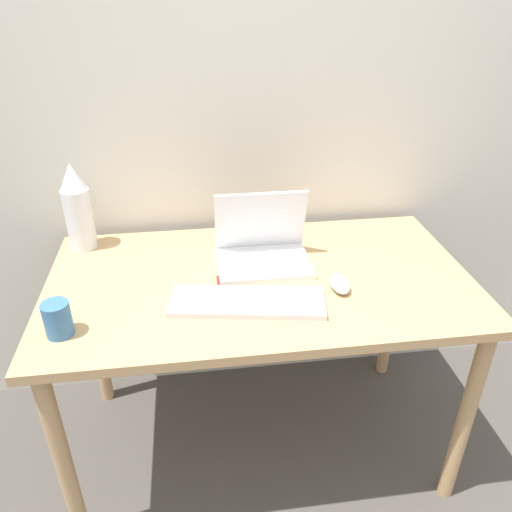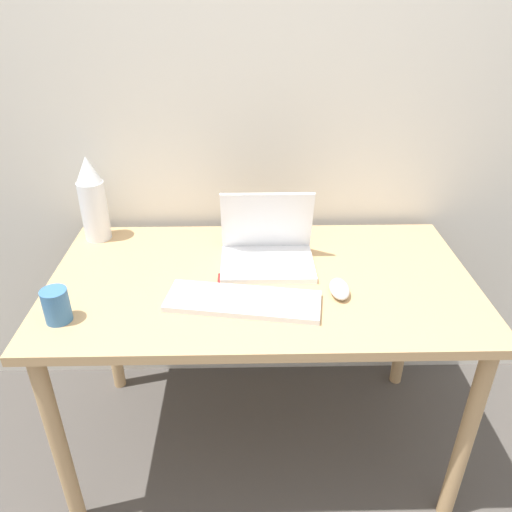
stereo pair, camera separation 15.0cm
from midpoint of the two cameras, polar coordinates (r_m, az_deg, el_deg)
name	(u,v)px [view 1 (the left image)]	position (r m, az deg, el deg)	size (l,w,h in m)	color
wall_back	(243,88)	(1.81, -4.05, 18.60)	(6.00, 0.05, 2.50)	silver
desk	(260,300)	(1.64, -2.20, -5.10)	(1.34, 0.74, 0.75)	tan
laptop	(262,248)	(1.65, -1.87, 0.86)	(0.30, 0.23, 0.24)	white
keyboard	(247,302)	(1.46, -3.95, -5.34)	(0.47, 0.22, 0.02)	silver
mouse	(340,284)	(1.53, 6.78, -3.23)	(0.06, 0.11, 0.04)	silver
vase	(77,207)	(1.83, -22.00, 5.11)	(0.09, 0.09, 0.31)	white
mp3_player	(225,281)	(1.57, -6.34, -2.91)	(0.05, 0.05, 0.01)	red
mug	(58,319)	(1.45, -24.55, -6.68)	(0.07, 0.07, 0.10)	teal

